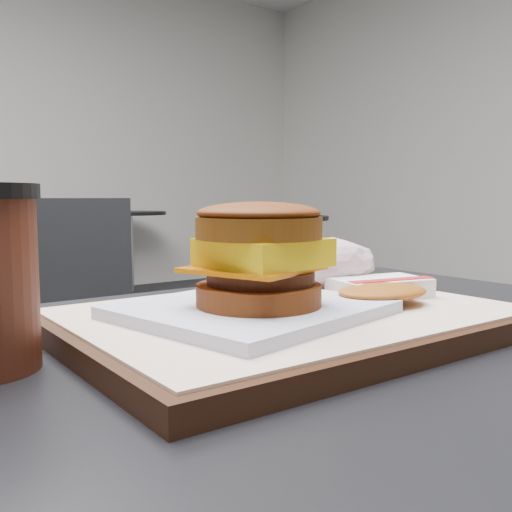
% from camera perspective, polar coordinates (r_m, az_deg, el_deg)
% --- Properties ---
extents(serving_tray, '(0.38, 0.28, 0.02)m').
position_cam_1_polar(serving_tray, '(0.50, 3.39, -6.42)').
color(serving_tray, black).
rests_on(serving_tray, customer_table).
extents(breakfast_sandwich, '(0.22, 0.20, 0.09)m').
position_cam_1_polar(breakfast_sandwich, '(0.45, 0.11, -1.25)').
color(breakfast_sandwich, white).
rests_on(breakfast_sandwich, serving_tray).
extents(hash_brown, '(0.13, 0.10, 0.02)m').
position_cam_1_polar(hash_brown, '(0.54, 12.39, -3.27)').
color(hash_brown, white).
rests_on(hash_brown, serving_tray).
extents(crumpled_wrapper, '(0.12, 0.09, 0.05)m').
position_cam_1_polar(crumpled_wrapper, '(0.60, 6.76, -0.73)').
color(crumpled_wrapper, silver).
rests_on(crumpled_wrapper, serving_tray).
extents(neighbor_chair, '(0.65, 0.54, 0.88)m').
position_cam_1_polar(neighbor_chair, '(2.22, -20.35, -4.16)').
color(neighbor_chair, '#96969B').
rests_on(neighbor_chair, ground).
extents(bg_table_near, '(0.66, 0.66, 0.75)m').
position_cam_1_polar(bg_table_near, '(4.03, 2.57, 1.38)').
color(bg_table_near, black).
rests_on(bg_table_near, ground).
extents(bg_table_far, '(0.66, 0.66, 0.75)m').
position_cam_1_polar(bg_table_far, '(5.29, -12.53, 2.34)').
color(bg_table_far, black).
rests_on(bg_table_far, ground).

